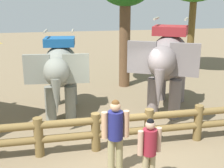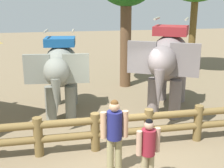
% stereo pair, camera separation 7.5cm
% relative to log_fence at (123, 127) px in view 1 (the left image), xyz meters
% --- Properties ---
extents(ground_plane, '(60.00, 60.00, 0.00)m').
position_rel_log_fence_xyz_m(ground_plane, '(-0.00, -0.05, -0.60)').
color(ground_plane, '#726147').
extents(log_fence, '(7.58, 0.28, 1.05)m').
position_rel_log_fence_xyz_m(log_fence, '(0.00, 0.00, 0.00)').
color(log_fence, brown).
rests_on(log_fence, ground).
extents(elephant_near_left, '(1.93, 3.42, 2.91)m').
position_rel_log_fence_xyz_m(elephant_near_left, '(-1.50, 2.82, 1.03)').
color(elephant_near_left, slate).
rests_on(elephant_near_left, ground).
extents(elephant_center, '(3.10, 3.83, 3.29)m').
position_rel_log_fence_xyz_m(elephant_center, '(2.21, 2.45, 1.25)').
color(elephant_center, slate).
rests_on(elephant_center, ground).
extents(tourist_woman_in_black, '(0.63, 0.36, 1.79)m').
position_rel_log_fence_xyz_m(tourist_woman_in_black, '(-0.45, -1.13, 0.43)').
color(tourist_woman_in_black, '#998F63').
rests_on(tourist_woman_in_black, ground).
extents(tourist_man_in_blue, '(0.54, 0.35, 1.55)m').
position_rel_log_fence_xyz_m(tourist_man_in_blue, '(0.15, -1.76, 0.30)').
color(tourist_man_in_blue, tan).
rests_on(tourist_man_in_blue, ground).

